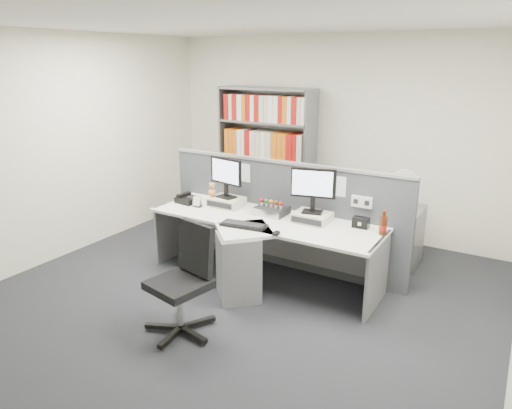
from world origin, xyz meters
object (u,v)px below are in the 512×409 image
Objects in this scene: desktop_pc at (272,210)px; desk_calendar at (197,203)px; cola_bottle at (383,225)px; shelving_unit at (266,160)px; desk_fan at (405,184)px; filing_cabinet at (400,236)px; desk_phone at (188,199)px; monitor_right at (313,187)px; monitor_left at (226,174)px; keyboard at (244,225)px; speaker at (361,223)px; office_chair at (185,277)px; desk at (253,247)px; mouse at (276,233)px.

desktop_pc is 2.75× the size of desk_calendar.
cola_bottle is 2.60m from shelving_unit.
desk_calendar is at bearing -149.42° from desk_fan.
desktop_pc is 1.62m from filing_cabinet.
shelving_unit is at bearing 83.61° from desk_phone.
monitor_left is at bearing -180.00° from monitor_right.
monitor_right is 1.45m from filing_cabinet.
speaker reaches higher than keyboard.
keyboard reaches higher than filing_cabinet.
desktop_pc is 1.09m from desk_phone.
speaker is 0.35× the size of desk_fan.
shelving_unit is (-2.15, 1.45, 0.16)m from cola_bottle.
monitor_right is 2.91× the size of speaker.
monitor_right reaches higher than keyboard.
monitor_right reaches higher than office_chair.
monitor_left is (-0.60, 0.38, 0.64)m from desk.
monitor_left is at bearing 138.28° from keyboard.
shelving_unit is (-0.30, 1.47, -0.12)m from monitor_left.
keyboard is at bearing -129.49° from filing_cabinet.
office_chair is (-0.58, -1.42, -0.58)m from monitor_right.
cola_bottle reaches higher than mouse.
monitor_right is 1.92× the size of cola_bottle.
speaker is (0.64, 0.63, 0.03)m from mouse.
speaker is 2.36m from shelving_unit.
keyboard is at bearing -19.36° from desk_phone.
desktop_pc is 1.00m from speaker.
filing_cabinet is at bearing 29.42° from monitor_left.
cola_bottle reaches higher than desk_phone.
desk_phone reaches higher than filing_cabinet.
keyboard is 1.05× the size of desk_fan.
mouse is 0.23× the size of desk_fan.
desk_phone is at bearing 160.34° from desk_calendar.
keyboard is at bearing -137.61° from monitor_right.
desk_fan is at bearing -12.07° from shelving_unit.
desk_phone is at bearing -176.43° from cola_bottle.
desk reaches higher than filing_cabinet.
office_chair is at bearing -116.85° from mouse.
monitor_right reaches higher than desk.
shelving_unit reaches higher than speaker.
desktop_pc is 0.47× the size of filing_cabinet.
monitor_right is 0.67m from mouse.
desk_phone is (-0.48, -0.13, -0.34)m from monitor_left.
monitor_left reaches higher than keyboard.
shelving_unit is 4.20× the size of desk_fan.
monitor_left is 1.88× the size of cola_bottle.
monitor_left is at bearing -176.81° from speaker.
monitor_left is 2.85× the size of speaker.
monitor_left is 0.98× the size of monitor_right.
monitor_left is 4.24× the size of mouse.
shelving_unit is (-0.85, 1.96, 0.24)m from keyboard.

